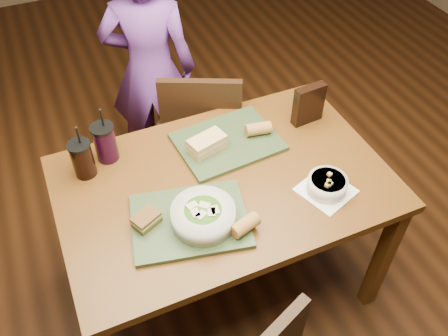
{
  "coord_description": "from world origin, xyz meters",
  "views": [
    {
      "loc": [
        -0.51,
        -1.17,
        2.13
      ],
      "look_at": [
        0.0,
        0.0,
        0.82
      ],
      "focal_mm": 38.0,
      "sensor_mm": 36.0,
      "label": 1
    }
  ],
  "objects": [
    {
      "name": "ground",
      "position": [
        0.0,
        0.0,
        0.0
      ],
      "size": [
        6.0,
        6.0,
        0.0
      ],
      "primitive_type": "plane",
      "color": "#381C0B",
      "rests_on": "ground"
    },
    {
      "name": "dining_table",
      "position": [
        0.0,
        0.0,
        0.66
      ],
      "size": [
        1.3,
        0.85,
        0.75
      ],
      "color": "#593311",
      "rests_on": "ground"
    },
    {
      "name": "chair_far",
      "position": [
        0.09,
        0.57,
        0.5
      ],
      "size": [
        0.51,
        0.53,
        0.89
      ],
      "color": "black",
      "rests_on": "ground"
    },
    {
      "name": "diner",
      "position": [
        -0.02,
        0.95,
        0.68
      ],
      "size": [
        0.58,
        0.49,
        1.36
      ],
      "primitive_type": "imported",
      "rotation": [
        0.0,
        0.0,
        2.76
      ],
      "color": "#6B3490",
      "rests_on": "ground"
    },
    {
      "name": "tray_near",
      "position": [
        -0.2,
        -0.14,
        0.76
      ],
      "size": [
        0.48,
        0.4,
        0.02
      ],
      "primitive_type": "cube",
      "rotation": [
        0.0,
        0.0,
        -0.21
      ],
      "color": "#2F3F22",
      "rests_on": "dining_table"
    },
    {
      "name": "tray_far",
      "position": [
        0.1,
        0.19,
        0.76
      ],
      "size": [
        0.44,
        0.35,
        0.02
      ],
      "primitive_type": "cube",
      "rotation": [
        0.0,
        0.0,
        0.08
      ],
      "color": "#2F3F22",
      "rests_on": "dining_table"
    },
    {
      "name": "salad_bowl",
      "position": [
        -0.16,
        -0.17,
        0.81
      ],
      "size": [
        0.23,
        0.23,
        0.08
      ],
      "color": "silver",
      "rests_on": "tray_near"
    },
    {
      "name": "soup_bowl",
      "position": [
        0.34,
        -0.21,
        0.78
      ],
      "size": [
        0.24,
        0.24,
        0.08
      ],
      "color": "white",
      "rests_on": "dining_table"
    },
    {
      "name": "sandwich_near",
      "position": [
        -0.35,
        -0.1,
        0.79
      ],
      "size": [
        0.11,
        0.1,
        0.05
      ],
      "color": "#593819",
      "rests_on": "tray_near"
    },
    {
      "name": "sandwich_far",
      "position": [
        0.0,
        0.18,
        0.8
      ],
      "size": [
        0.17,
        0.12,
        0.06
      ],
      "color": "tan",
      "rests_on": "tray_far"
    },
    {
      "name": "baguette_near",
      "position": [
        -0.03,
        -0.26,
        0.79
      ],
      "size": [
        0.12,
        0.08,
        0.05
      ],
      "primitive_type": "cylinder",
      "rotation": [
        0.0,
        1.57,
        0.29
      ],
      "color": "#AD7533",
      "rests_on": "tray_near"
    },
    {
      "name": "baguette_far",
      "position": [
        0.24,
        0.18,
        0.8
      ],
      "size": [
        0.12,
        0.07,
        0.05
      ],
      "primitive_type": "cylinder",
      "rotation": [
        0.0,
        1.57,
        -0.17
      ],
      "color": "#AD7533",
      "rests_on": "tray_far"
    },
    {
      "name": "cup_cola",
      "position": [
        -0.49,
        0.26,
        0.83
      ],
      "size": [
        0.09,
        0.09,
        0.25
      ],
      "color": "black",
      "rests_on": "dining_table"
    },
    {
      "name": "cup_berry",
      "position": [
        -0.39,
        0.31,
        0.83
      ],
      "size": [
        0.1,
        0.1,
        0.26
      ],
      "color": "black",
      "rests_on": "dining_table"
    },
    {
      "name": "chip_bag",
      "position": [
        0.49,
        0.19,
        0.84
      ],
      "size": [
        0.14,
        0.05,
        0.19
      ],
      "primitive_type": "cube",
      "rotation": [
        0.0,
        0.0,
        0.08
      ],
      "color": "black",
      "rests_on": "dining_table"
    }
  ]
}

